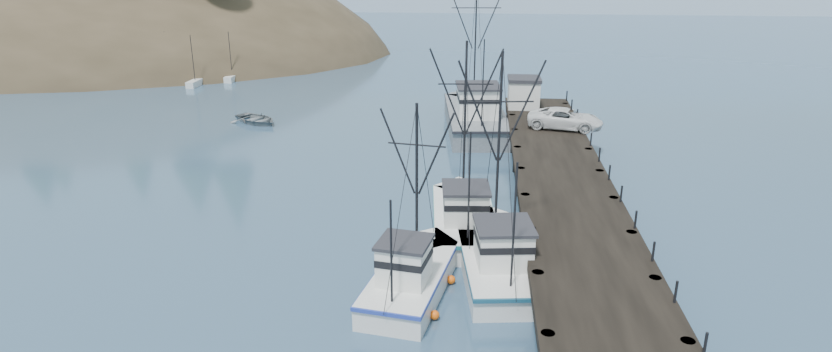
# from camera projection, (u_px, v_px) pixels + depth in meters

# --- Properties ---
(ground) EXTENTS (400.00, 400.00, 0.00)m
(ground) POSITION_uv_depth(u_px,v_px,m) (291.00, 308.00, 30.36)
(ground) COLOR navy
(ground) RESTS_ON ground
(pier) EXTENTS (6.00, 44.00, 2.00)m
(pier) POSITION_uv_depth(u_px,v_px,m) (560.00, 173.00, 43.50)
(pier) COLOR black
(pier) RESTS_ON ground
(headland) EXTENTS (134.80, 78.00, 51.00)m
(headland) POSITION_uv_depth(u_px,v_px,m) (0.00, 74.00, 112.79)
(headland) COLOR #382D1E
(headland) RESTS_ON ground
(distant_ridge) EXTENTS (360.00, 40.00, 26.00)m
(distant_ridge) POSITION_uv_depth(u_px,v_px,m) (488.00, 7.00, 189.06)
(distant_ridge) COLOR #9EB2C6
(distant_ridge) RESTS_ON ground
(distant_ridge_far) EXTENTS (180.00, 25.00, 18.00)m
(distant_ridge_far) POSITION_uv_depth(u_px,v_px,m) (332.00, 2.00, 207.88)
(distant_ridge_far) COLOR silver
(distant_ridge_far) RESTS_ON ground
(moored_sailboats) EXTENTS (21.43, 19.17, 6.35)m
(moored_sailboats) POSITION_uv_depth(u_px,v_px,m) (171.00, 73.00, 86.08)
(moored_sailboats) COLOR silver
(moored_sailboats) RESTS_ON ground
(trawler_near) EXTENTS (5.01, 11.57, 11.61)m
(trawler_near) POSITION_uv_depth(u_px,v_px,m) (497.00, 255.00, 33.79)
(trawler_near) COLOR silver
(trawler_near) RESTS_ON ground
(trawler_mid) EXTENTS (4.44, 9.50, 9.60)m
(trawler_mid) POSITION_uv_depth(u_px,v_px,m) (412.00, 276.00, 31.69)
(trawler_mid) COLOR silver
(trawler_mid) RESTS_ON ground
(trawler_far) EXTENTS (4.40, 11.20, 11.42)m
(trawler_far) POSITION_uv_depth(u_px,v_px,m) (464.00, 217.00, 38.71)
(trawler_far) COLOR silver
(trawler_far) RESTS_ON ground
(work_vessel) EXTENTS (6.64, 17.39, 14.24)m
(work_vessel) POSITION_uv_depth(u_px,v_px,m) (475.00, 116.00, 60.55)
(work_vessel) COLOR slate
(work_vessel) RESTS_ON ground
(pier_shed) EXTENTS (3.00, 3.20, 2.80)m
(pier_shed) POSITION_uv_depth(u_px,v_px,m) (524.00, 92.00, 59.98)
(pier_shed) COLOR silver
(pier_shed) RESTS_ON pier
(pickup_truck) EXTENTS (6.49, 4.05, 1.67)m
(pickup_truck) POSITION_uv_depth(u_px,v_px,m) (565.00, 119.00, 52.92)
(pickup_truck) COLOR silver
(pickup_truck) RESTS_ON pier
(motorboat) EXTENTS (6.33, 5.98, 1.07)m
(motorboat) POSITION_uv_depth(u_px,v_px,m) (256.00, 123.00, 62.86)
(motorboat) COLOR slate
(motorboat) RESTS_ON ground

